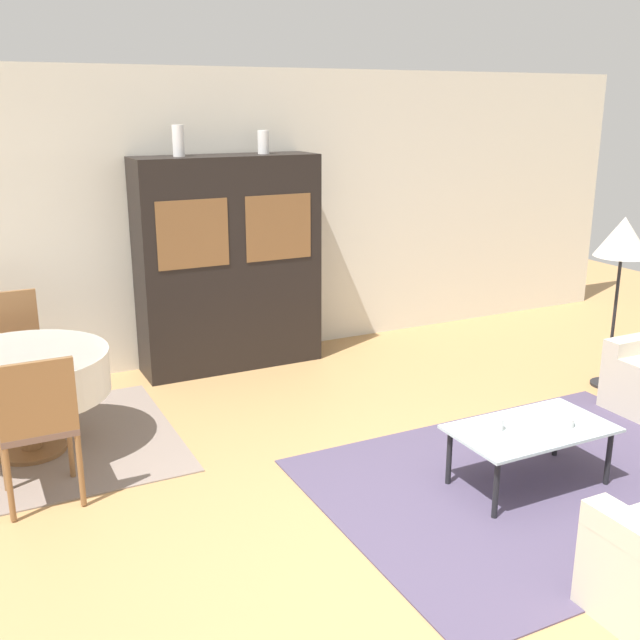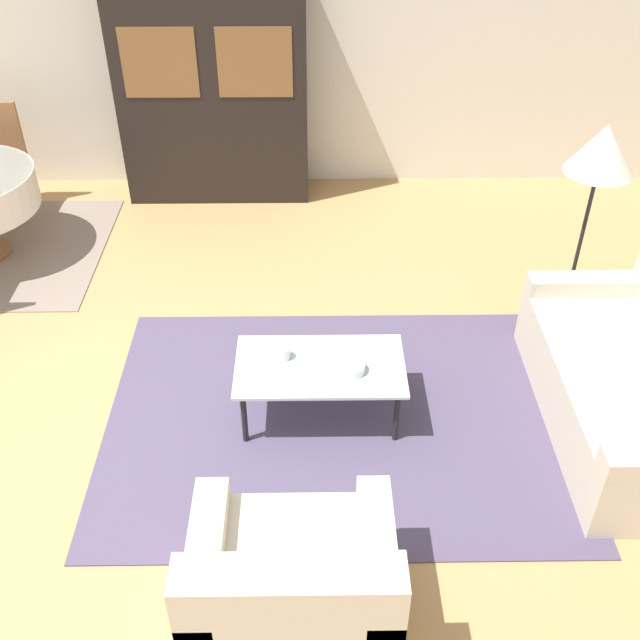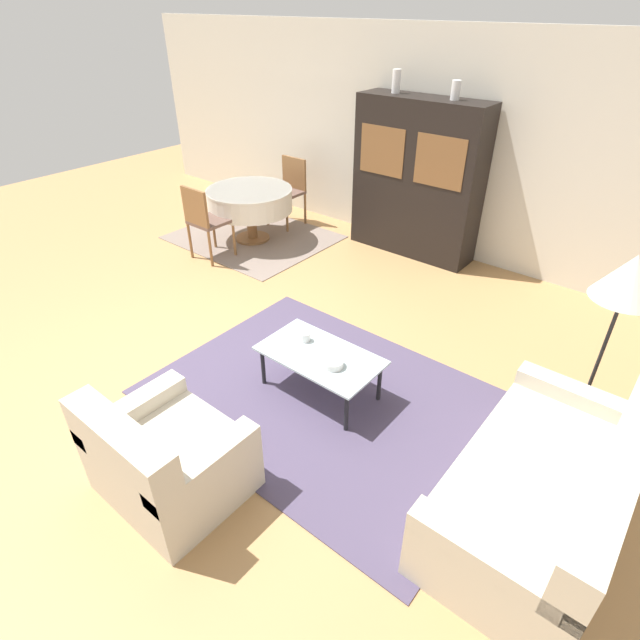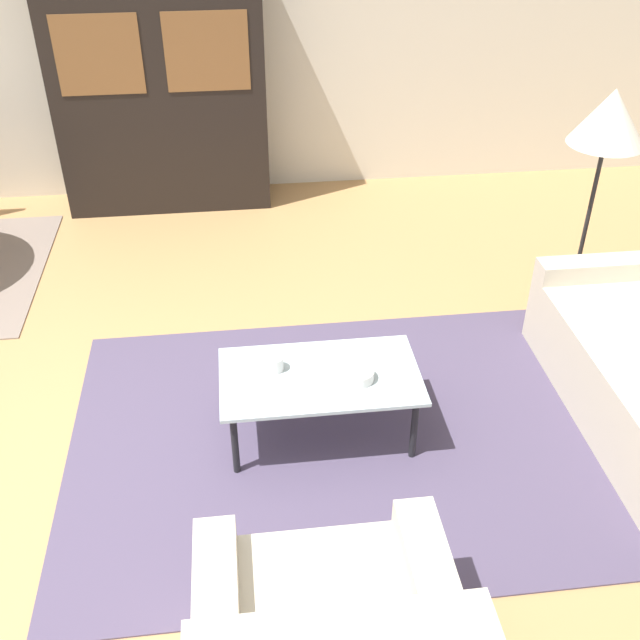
# 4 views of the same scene
# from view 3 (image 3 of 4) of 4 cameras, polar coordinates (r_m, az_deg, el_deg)

# --- Properties ---
(ground_plane) EXTENTS (14.00, 14.00, 0.00)m
(ground_plane) POSITION_cam_3_polar(r_m,az_deg,el_deg) (4.95, -12.48, -4.11)
(ground_plane) COLOR tan
(wall_back) EXTENTS (10.00, 0.06, 2.70)m
(wall_back) POSITION_cam_3_polar(r_m,az_deg,el_deg) (6.95, 10.82, 19.37)
(wall_back) COLOR beige
(wall_back) RESTS_ON ground_plane
(area_rug) EXTENTS (2.90, 2.15, 0.01)m
(area_rug) POSITION_cam_3_polar(r_m,az_deg,el_deg) (4.36, 0.79, -8.99)
(area_rug) COLOR #4C425B
(area_rug) RESTS_ON ground_plane
(dining_rug) EXTENTS (2.11, 1.76, 0.01)m
(dining_rug) POSITION_cam_3_polar(r_m,az_deg,el_deg) (7.37, -7.61, 9.37)
(dining_rug) COLOR gray
(dining_rug) RESTS_ON ground_plane
(couch) EXTENTS (0.92, 1.75, 0.84)m
(couch) POSITION_cam_3_polar(r_m,az_deg,el_deg) (3.61, 24.38, -17.46)
(couch) COLOR beige
(couch) RESTS_ON ground_plane
(armchair) EXTENTS (0.94, 0.80, 0.82)m
(armchair) POSITION_cam_3_polar(r_m,az_deg,el_deg) (3.63, -17.23, -14.97)
(armchair) COLOR beige
(armchair) RESTS_ON ground_plane
(coffee_table) EXTENTS (1.03, 0.59, 0.40)m
(coffee_table) POSITION_cam_3_polar(r_m,az_deg,el_deg) (4.20, 0.00, -4.35)
(coffee_table) COLOR black
(coffee_table) RESTS_ON area_rug
(display_cabinet) EXTENTS (1.66, 0.49, 1.95)m
(display_cabinet) POSITION_cam_3_polar(r_m,az_deg,el_deg) (6.69, 11.01, 15.48)
(display_cabinet) COLOR black
(display_cabinet) RESTS_ON ground_plane
(dining_table) EXTENTS (1.17, 1.17, 0.73)m
(dining_table) POSITION_cam_3_polar(r_m,az_deg,el_deg) (7.10, -8.03, 13.42)
(dining_table) COLOR brown
(dining_table) RESTS_ON dining_rug
(dining_chair_near) EXTENTS (0.44, 0.44, 0.96)m
(dining_chair_near) POSITION_cam_3_polar(r_m,az_deg,el_deg) (6.62, -13.10, 11.27)
(dining_chair_near) COLOR brown
(dining_chair_near) RESTS_ON dining_rug
(dining_chair_far) EXTENTS (0.44, 0.44, 0.96)m
(dining_chair_far) POSITION_cam_3_polar(r_m,az_deg,el_deg) (7.64, -3.54, 14.94)
(dining_chair_far) COLOR brown
(dining_chair_far) RESTS_ON dining_rug
(floor_lamp) EXTENTS (0.46, 0.46, 1.49)m
(floor_lamp) POSITION_cam_3_polar(r_m,az_deg,el_deg) (4.02, 31.78, 3.64)
(floor_lamp) COLOR black
(floor_lamp) RESTS_ON ground_plane
(cup) EXTENTS (0.09, 0.09, 0.08)m
(cup) POSITION_cam_3_polar(r_m,az_deg,el_deg) (4.32, -1.74, -1.93)
(cup) COLOR white
(cup) RESTS_ON coffee_table
(bowl) EXTENTS (0.17, 0.17, 0.06)m
(bowl) POSITION_cam_3_polar(r_m,az_deg,el_deg) (4.04, 1.52, -4.99)
(bowl) COLOR white
(bowl) RESTS_ON coffee_table
(vase_tall) EXTENTS (0.10, 0.10, 0.26)m
(vase_tall) POSITION_cam_3_polar(r_m,az_deg,el_deg) (6.67, 8.71, 25.37)
(vase_tall) COLOR white
(vase_tall) RESTS_ON display_cabinet
(vase_short) EXTENTS (0.10, 0.10, 0.21)m
(vase_short) POSITION_cam_3_polar(r_m,az_deg,el_deg) (6.30, 15.25, 24.01)
(vase_short) COLOR white
(vase_short) RESTS_ON display_cabinet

